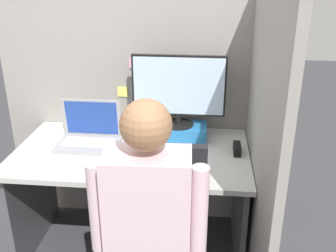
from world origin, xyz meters
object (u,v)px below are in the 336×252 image
at_px(monitor, 179,89).
at_px(person, 146,235).
at_px(stapler, 237,149).
at_px(paper_box, 178,131).
at_px(laptop, 89,136).
at_px(carrot_toy, 151,173).

bearing_deg(monitor, person, -92.65).
relative_size(stapler, person, 0.09).
height_order(paper_box, monitor, monitor).
bearing_deg(laptop, person, -61.17).
height_order(paper_box, stapler, paper_box).
bearing_deg(monitor, stapler, -27.87).
xyz_separation_m(monitor, laptop, (-0.53, -0.16, -0.27)).
height_order(monitor, stapler, monitor).
bearing_deg(paper_box, person, -92.66).
distance_m(paper_box, stapler, 0.41).
xyz_separation_m(laptop, stapler, (0.89, -0.03, -0.03)).
height_order(monitor, laptop, monitor).
xyz_separation_m(stapler, person, (-0.41, -0.85, 0.02)).
relative_size(paper_box, carrot_toy, 3.09).
distance_m(stapler, person, 0.94).
bearing_deg(carrot_toy, person, -84.32).
bearing_deg(laptop, monitor, 16.51).
xyz_separation_m(laptop, carrot_toy, (0.43, -0.36, -0.03)).
height_order(laptop, stapler, laptop).
xyz_separation_m(paper_box, carrot_toy, (-0.10, -0.52, -0.02)).
distance_m(monitor, person, 1.08).
bearing_deg(stapler, carrot_toy, -144.34).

